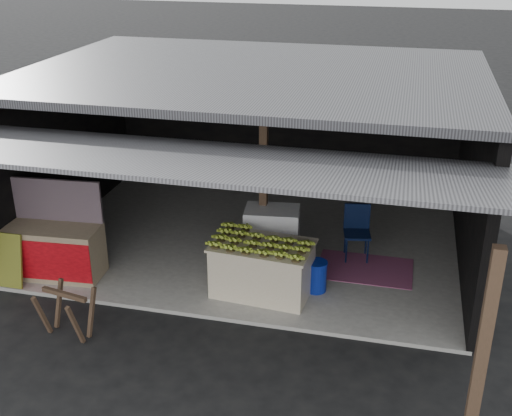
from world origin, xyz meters
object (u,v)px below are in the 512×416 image
(white_crate, at_px, (272,236))
(neighbor_stall, at_px, (55,248))
(water_barrel, at_px, (316,277))
(banana_table, at_px, (262,268))
(plastic_chair, at_px, (357,227))
(sawhorse, at_px, (66,309))

(white_crate, distance_m, neighbor_stall, 3.39)
(water_barrel, bearing_deg, white_crate, 140.27)
(white_crate, bearing_deg, banana_table, -93.04)
(neighbor_stall, height_order, water_barrel, neighbor_stall)
(banana_table, distance_m, neighbor_stall, 3.26)
(banana_table, distance_m, plastic_chair, 1.94)
(banana_table, relative_size, sawhorse, 2.17)
(white_crate, relative_size, sawhorse, 1.35)
(banana_table, bearing_deg, neighbor_stall, -171.11)
(white_crate, height_order, sawhorse, white_crate)
(banana_table, bearing_deg, white_crate, 98.67)
(banana_table, height_order, plastic_chair, plastic_chair)
(banana_table, relative_size, neighbor_stall, 1.02)
(white_crate, xyz_separation_m, sawhorse, (-2.24, -2.55, -0.11))
(sawhorse, bearing_deg, water_barrel, 42.12)
(banana_table, relative_size, plastic_chair, 1.70)
(banana_table, height_order, white_crate, white_crate)
(neighbor_stall, height_order, plastic_chair, neighbor_stall)
(water_barrel, bearing_deg, banana_table, -162.40)
(neighbor_stall, bearing_deg, plastic_chair, 16.86)
(white_crate, height_order, water_barrel, white_crate)
(banana_table, distance_m, sawhorse, 2.81)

